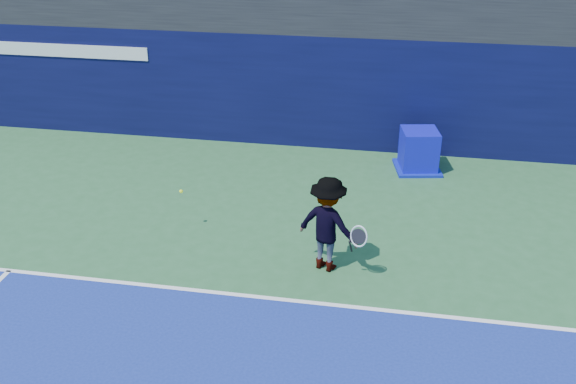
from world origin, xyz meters
name	(u,v)px	position (x,y,z in m)	size (l,w,h in m)	color
baseline	(271,298)	(0.00, 3.00, 0.01)	(24.00, 0.10, 0.01)	white
stadium_band	(333,2)	(0.00, 11.50, 3.60)	(36.00, 3.00, 1.20)	black
back_wall_assembly	(326,89)	(0.00, 10.50, 1.50)	(36.00, 1.03, 3.00)	black
equipment_cart	(419,152)	(2.52, 9.03, 0.47)	(1.26, 1.26, 1.04)	#0D0CB2
tennis_player	(328,224)	(0.82, 4.18, 0.92)	(1.44, 1.07, 1.84)	white
tennis_ball	(181,191)	(-2.29, 5.12, 0.86)	(0.07, 0.07, 0.07)	#DEF01A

